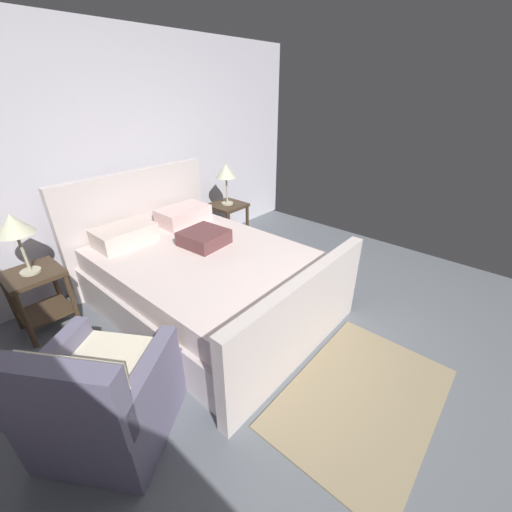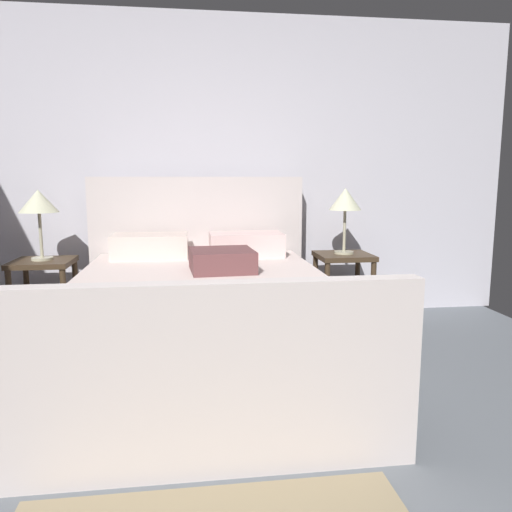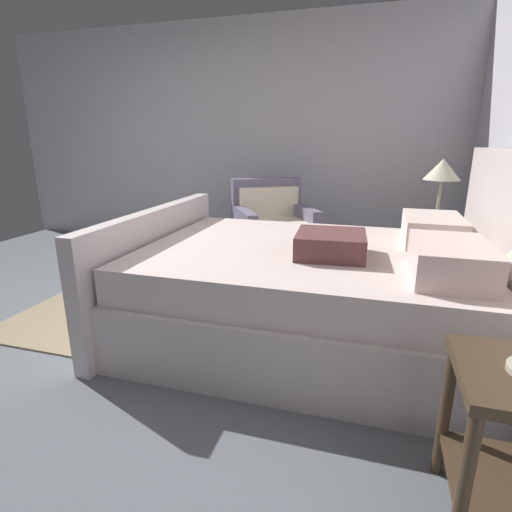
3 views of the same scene
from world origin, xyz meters
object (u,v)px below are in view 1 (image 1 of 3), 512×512
(bed, at_px, (203,276))
(table_lamp_left, at_px, (13,226))
(nightstand_left, at_px, (38,291))
(nightstand_right, at_px, (228,218))
(armchair, at_px, (102,399))
(table_lamp_right, at_px, (226,172))

(bed, bearing_deg, table_lamp_left, 144.81)
(nightstand_left, relative_size, table_lamp_left, 1.13)
(table_lamp_left, bearing_deg, bed, -35.19)
(bed, relative_size, nightstand_right, 3.86)
(bed, bearing_deg, nightstand_left, 144.81)
(table_lamp_left, height_order, armchair, table_lamp_left)
(nightstand_right, xyz_separation_m, nightstand_left, (-2.38, -0.01, 0.00))
(nightstand_right, bearing_deg, armchair, -149.68)
(nightstand_left, bearing_deg, armchair, -95.45)
(table_lamp_right, xyz_separation_m, nightstand_left, (-2.38, -0.01, -0.63))
(nightstand_left, xyz_separation_m, table_lamp_left, (-0.00, 0.00, 0.63))
(table_lamp_right, relative_size, table_lamp_left, 1.01)
(nightstand_left, bearing_deg, bed, -35.19)
(armchair, bearing_deg, nightstand_right, 30.32)
(nightstand_right, height_order, table_lamp_right, table_lamp_right)
(bed, height_order, nightstand_left, bed)
(table_lamp_right, height_order, nightstand_left, table_lamp_right)
(bed, bearing_deg, armchair, -154.98)
(nightstand_right, relative_size, table_lamp_right, 1.11)
(bed, xyz_separation_m, table_lamp_left, (-1.19, 0.84, 0.68))
(table_lamp_right, height_order, table_lamp_left, table_lamp_right)
(table_lamp_left, distance_m, armchair, 1.62)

